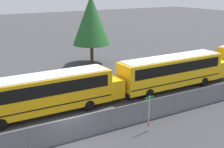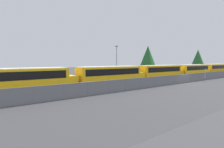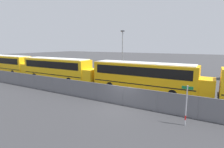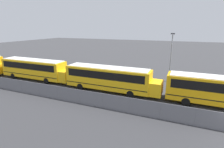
% 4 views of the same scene
% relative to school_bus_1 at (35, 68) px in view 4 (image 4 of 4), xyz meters
% --- Properties ---
extents(school_bus_1, '(13.23, 2.53, 3.36)m').
position_rel_school_bus_1_xyz_m(school_bus_1, '(0.00, 0.00, 0.00)').
color(school_bus_1, yellow).
rests_on(school_bus_1, ground_plane).
extents(school_bus_2, '(13.23, 2.53, 3.36)m').
position_rel_school_bus_1_xyz_m(school_bus_2, '(13.56, -0.26, 0.00)').
color(school_bus_2, yellow).
rests_on(school_bus_2, ground_plane).
extents(light_pole, '(0.60, 0.24, 7.64)m').
position_rel_school_bus_1_xyz_m(light_pole, '(20.68, 7.29, 2.23)').
color(light_pole, gray).
rests_on(light_pole, ground_plane).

